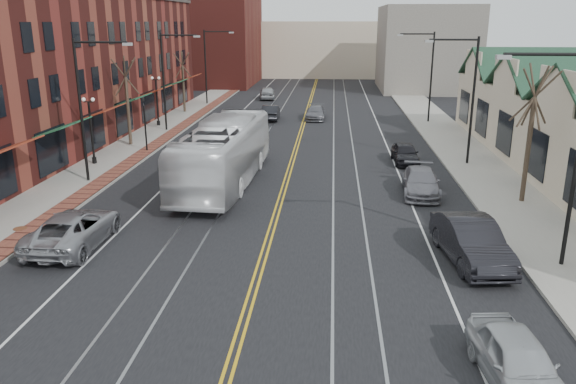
% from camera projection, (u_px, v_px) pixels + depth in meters
% --- Properties ---
extents(ground, '(160.00, 160.00, 0.00)m').
position_uv_depth(ground, '(239.00, 339.00, 16.66)').
color(ground, black).
rests_on(ground, ground).
extents(sidewalk_left, '(4.00, 120.00, 0.15)m').
position_uv_depth(sidewalk_left, '(107.00, 165.00, 36.61)').
color(sidewalk_left, gray).
rests_on(sidewalk_left, ground).
extents(sidewalk_right, '(4.00, 120.00, 0.15)m').
position_uv_depth(sidewalk_right, '(482.00, 172.00, 34.80)').
color(sidewalk_right, gray).
rests_on(sidewalk_right, ground).
extents(building_left, '(10.00, 50.00, 11.00)m').
position_uv_depth(building_left, '(46.00, 70.00, 42.23)').
color(building_left, maroon).
rests_on(building_left, ground).
extents(backdrop_left, '(14.00, 18.00, 14.00)m').
position_uv_depth(backdrop_left, '(207.00, 36.00, 82.56)').
color(backdrop_left, maroon).
rests_on(backdrop_left, ground).
extents(backdrop_mid, '(22.00, 14.00, 9.00)m').
position_uv_depth(backdrop_mid, '(318.00, 49.00, 96.39)').
color(backdrop_mid, beige).
rests_on(backdrop_mid, ground).
extents(backdrop_right, '(12.00, 16.00, 11.00)m').
position_uv_depth(backdrop_right, '(425.00, 48.00, 75.89)').
color(backdrop_right, slate).
rests_on(backdrop_right, ground).
extents(streetlight_l_1, '(3.33, 0.25, 8.00)m').
position_uv_depth(streetlight_l_1, '(87.00, 96.00, 31.28)').
color(streetlight_l_1, black).
rests_on(streetlight_l_1, sidewalk_left).
extents(streetlight_l_2, '(3.33, 0.25, 8.00)m').
position_uv_depth(streetlight_l_2, '(168.00, 72.00, 46.54)').
color(streetlight_l_2, black).
rests_on(streetlight_l_2, sidewalk_left).
extents(streetlight_l_3, '(3.33, 0.25, 8.00)m').
position_uv_depth(streetlight_l_3, '(209.00, 59.00, 61.79)').
color(streetlight_l_3, black).
rests_on(streetlight_l_3, sidewalk_left).
extents(streetlight_r_0, '(3.33, 0.25, 8.00)m').
position_uv_depth(streetlight_r_0, '(567.00, 138.00, 20.08)').
color(streetlight_r_0, black).
rests_on(streetlight_r_0, sidewalk_right).
extents(streetlight_r_1, '(3.33, 0.25, 8.00)m').
position_uv_depth(streetlight_r_1, '(467.00, 88.00, 35.33)').
color(streetlight_r_1, black).
rests_on(streetlight_r_1, sidewalk_right).
extents(streetlight_r_2, '(3.33, 0.25, 8.00)m').
position_uv_depth(streetlight_r_2, '(427.00, 68.00, 50.59)').
color(streetlight_r_2, black).
rests_on(streetlight_r_2, sidewalk_right).
extents(lamppost_l_2, '(0.84, 0.28, 4.27)m').
position_uv_depth(lamppost_l_2, '(92.00, 132.00, 36.05)').
color(lamppost_l_2, black).
rests_on(lamppost_l_2, sidewalk_left).
extents(lamppost_l_3, '(0.84, 0.28, 4.27)m').
position_uv_depth(lamppost_l_3, '(157.00, 102.00, 49.40)').
color(lamppost_l_3, black).
rests_on(lamppost_l_3, sidewalk_left).
extents(tree_left_near, '(1.78, 1.37, 6.48)m').
position_uv_depth(tree_left_near, '(127.00, 99.00, 41.37)').
color(tree_left_near, '#382B21').
rests_on(tree_left_near, sidewalk_left).
extents(tree_left_far, '(1.66, 1.28, 6.02)m').
position_uv_depth(tree_left_far, '(183.00, 81.00, 56.69)').
color(tree_left_far, '#382B21').
rests_on(tree_left_far, sidewalk_left).
extents(tree_right_mid, '(1.90, 1.46, 6.93)m').
position_uv_depth(tree_right_mid, '(530.00, 132.00, 27.97)').
color(tree_right_mid, '#382B21').
rests_on(tree_right_mid, sidewalk_right).
extents(manhole_far, '(0.60, 0.60, 0.02)m').
position_uv_depth(manhole_far, '(20.00, 229.00, 25.09)').
color(manhole_far, '#592D19').
rests_on(manhole_far, sidewalk_left).
extents(traffic_signal, '(0.18, 0.15, 3.80)m').
position_uv_depth(traffic_signal, '(145.00, 120.00, 39.66)').
color(traffic_signal, black).
rests_on(traffic_signal, sidewalk_left).
extents(transit_bus, '(3.70, 13.26, 3.66)m').
position_uv_depth(transit_bus, '(224.00, 153.00, 32.00)').
color(transit_bus, white).
rests_on(transit_bus, ground).
extents(parked_suv, '(2.53, 5.44, 1.51)m').
position_uv_depth(parked_suv, '(74.00, 229.00, 23.37)').
color(parked_suv, '#999AA0').
rests_on(parked_suv, ground).
extents(parked_car_a, '(2.07, 4.26, 1.40)m').
position_uv_depth(parked_car_a, '(518.00, 362.00, 14.34)').
color(parked_car_a, '#B5B8BD').
rests_on(parked_car_a, ground).
extents(parked_car_b, '(2.47, 5.37, 1.71)m').
position_uv_depth(parked_car_b, '(471.00, 241.00, 21.79)').
color(parked_car_b, black).
rests_on(parked_car_b, ground).
extents(parked_car_c, '(2.25, 4.84, 1.37)m').
position_uv_depth(parked_car_c, '(421.00, 182.00, 30.42)').
color(parked_car_c, slate).
rests_on(parked_car_c, ground).
extents(parked_car_d, '(1.66, 3.94, 1.33)m').
position_uv_depth(parked_car_d, '(405.00, 153.00, 37.14)').
color(parked_car_d, black).
rests_on(parked_car_d, ground).
extents(distant_car_left, '(1.58, 4.29, 1.40)m').
position_uv_depth(distant_car_left, '(271.00, 113.00, 53.36)').
color(distant_car_left, black).
rests_on(distant_car_left, ground).
extents(distant_car_right, '(1.91, 4.51, 1.30)m').
position_uv_depth(distant_car_right, '(316.00, 113.00, 53.69)').
color(distant_car_right, slate).
rests_on(distant_car_right, ground).
extents(distant_car_far, '(2.33, 4.64, 1.52)m').
position_uv_depth(distant_car_far, '(267.00, 93.00, 67.59)').
color(distant_car_far, '#9B9EA2').
rests_on(distant_car_far, ground).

